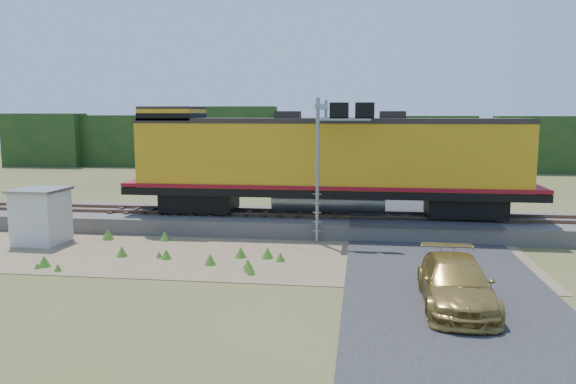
# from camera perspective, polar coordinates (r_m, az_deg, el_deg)

# --- Properties ---
(ground) EXTENTS (140.00, 140.00, 0.00)m
(ground) POSITION_cam_1_polar(r_m,az_deg,el_deg) (23.51, -2.60, -6.79)
(ground) COLOR #475123
(ground) RESTS_ON ground
(ballast) EXTENTS (70.00, 5.00, 0.80)m
(ballast) POSITION_cam_1_polar(r_m,az_deg,el_deg) (29.20, -0.53, -3.05)
(ballast) COLOR slate
(ballast) RESTS_ON ground
(rails) EXTENTS (70.00, 1.54, 0.16)m
(rails) POSITION_cam_1_polar(r_m,az_deg,el_deg) (29.11, -0.53, -2.12)
(rails) COLOR brown
(rails) RESTS_ON ballast
(dirt_shoulder) EXTENTS (26.00, 8.00, 0.03)m
(dirt_shoulder) POSITION_cam_1_polar(r_m,az_deg,el_deg) (24.40, -7.04, -6.25)
(dirt_shoulder) COLOR #8C7754
(dirt_shoulder) RESTS_ON ground
(road) EXTENTS (7.00, 66.00, 0.86)m
(road) POSITION_cam_1_polar(r_m,az_deg,el_deg) (24.04, 14.50, -6.49)
(road) COLOR #38383A
(road) RESTS_ON ground
(tree_line_north) EXTENTS (130.00, 3.00, 6.50)m
(tree_line_north) POSITION_cam_1_polar(r_m,az_deg,el_deg) (60.58, 3.74, 5.21)
(tree_line_north) COLOR #1A3714
(tree_line_north) RESTS_ON ground
(weed_clumps) EXTENTS (15.00, 6.20, 0.56)m
(weed_clumps) POSITION_cam_1_polar(r_m,az_deg,el_deg) (24.45, -10.71, -6.34)
(weed_clumps) COLOR #407521
(weed_clumps) RESTS_ON ground
(locomotive) EXTENTS (20.85, 3.18, 5.38)m
(locomotive) POSITION_cam_1_polar(r_m,az_deg,el_deg) (28.54, 3.54, 3.20)
(locomotive) COLOR black
(locomotive) RESTS_ON rails
(shed) EXTENTS (2.25, 2.25, 2.58)m
(shed) POSITION_cam_1_polar(r_m,az_deg,el_deg) (28.27, -23.80, -2.24)
(shed) COLOR silver
(shed) RESTS_ON ground
(signal_gantry) EXTENTS (2.66, 6.20, 6.70)m
(signal_gantry) POSITION_cam_1_polar(r_m,az_deg,el_deg) (27.79, 4.08, 6.03)
(signal_gantry) COLOR gray
(signal_gantry) RESTS_ON ground
(car) EXTENTS (2.20, 5.22, 1.50)m
(car) POSITION_cam_1_polar(r_m,az_deg,el_deg) (18.42, 16.71, -8.89)
(car) COLOR #A98B3E
(car) RESTS_ON ground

